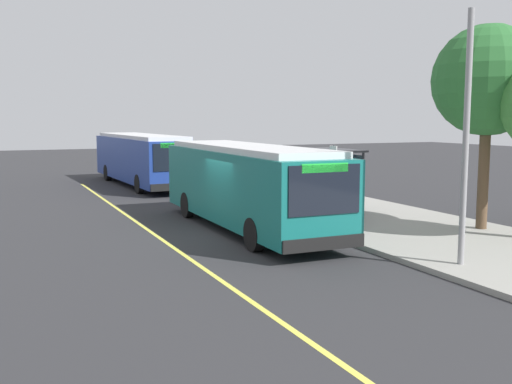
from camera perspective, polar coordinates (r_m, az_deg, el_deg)
name	(u,v)px	position (r m, az deg, el deg)	size (l,w,h in m)	color
ground_plane	(227,235)	(19.96, -2.80, -4.12)	(120.00, 120.00, 0.00)	#2B2B2D
sidewalk_curb	(376,220)	(22.79, 11.41, -2.66)	(44.00, 6.40, 0.15)	gray
lane_stripe_center	(163,240)	(19.28, -8.91, -4.59)	(36.00, 0.14, 0.01)	#E0D64C
transit_bus_main	(247,184)	(20.70, -0.90, 0.81)	(10.79, 2.67, 2.95)	#146B66
transit_bus_second	(141,158)	(35.09, -10.95, 3.26)	(12.12, 3.07, 2.95)	navy
bus_shelter	(333,166)	(24.72, 7.35, 2.48)	(2.90, 1.60, 2.48)	#333338
waiting_bench	(334,198)	(24.54, 7.49, -0.58)	(1.60, 0.48, 0.95)	brown
route_sign_post	(333,174)	(20.87, 7.42, 1.75)	(0.44, 0.08, 2.80)	#333338
pedestrian_commuter	(288,184)	(24.99, 3.06, 0.73)	(0.24, 0.40, 1.69)	#282D47
street_tree_near_shelter	(488,81)	(21.38, 21.33, 9.87)	(3.67, 3.67, 6.81)	brown
utility_pole	(466,139)	(15.85, 19.47, 4.79)	(0.16, 0.16, 6.40)	gray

